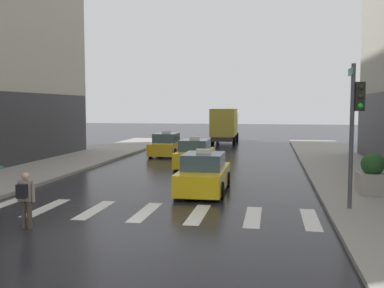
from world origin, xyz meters
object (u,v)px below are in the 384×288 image
taxi_lead (204,174)px  taxi_third (167,146)px  traffic_light_pole (355,115)px  pedestrian_with_backpack (25,196)px  planter_near_corner (372,175)px  box_truck (225,124)px  taxi_second (195,155)px

taxi_lead → taxi_third: same height
traffic_light_pole → taxi_lead: size_ratio=1.05×
taxi_lead → pedestrian_with_backpack: bearing=-123.2°
taxi_lead → planter_near_corner: size_ratio=2.85×
box_truck → taxi_second: bearing=-90.1°
taxi_lead → planter_near_corner: (6.67, 0.08, 0.15)m
taxi_lead → pedestrian_with_backpack: 7.74m
taxi_lead → box_truck: size_ratio=0.60×
taxi_lead → box_truck: (-1.64, 24.05, 1.13)m
traffic_light_pole → taxi_second: bearing=125.0°
taxi_third → traffic_light_pole: bearing=-57.2°
traffic_light_pole → pedestrian_with_backpack: traffic_light_pole is taller
planter_near_corner → taxi_third: bearing=131.2°
taxi_lead → taxi_second: 7.60m
traffic_light_pole → planter_near_corner: traffic_light_pole is taller
traffic_light_pole → pedestrian_with_backpack: (-9.69, -3.73, -2.29)m
traffic_light_pole → taxi_third: (-10.21, 15.85, -2.53)m
traffic_light_pole → taxi_lead: traffic_light_pole is taller
taxi_lead → box_truck: bearing=93.9°
taxi_second → box_truck: 16.67m
pedestrian_with_backpack → taxi_third: bearing=91.5°
taxi_lead → taxi_third: 13.94m
taxi_lead → taxi_third: (-4.75, 13.10, 0.00)m
taxi_third → pedestrian_with_backpack: size_ratio=2.76×
taxi_lead → box_truck: 24.13m
traffic_light_pole → box_truck: 27.76m
taxi_lead → taxi_second: (-1.66, 7.42, 0.00)m
taxi_lead → pedestrian_with_backpack: (-4.23, -6.48, 0.25)m
box_truck → pedestrian_with_backpack: size_ratio=4.59×
traffic_light_pole → taxi_lead: bearing=153.3°
traffic_light_pole → taxi_third: bearing=122.8°
taxi_third → taxi_second: bearing=-61.4°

